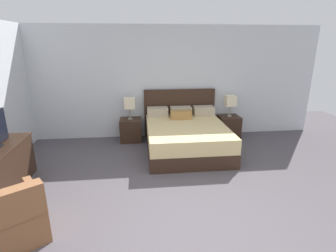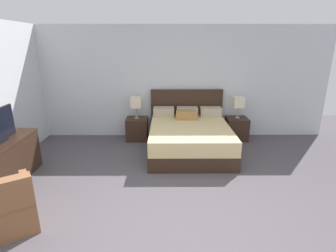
{
  "view_description": "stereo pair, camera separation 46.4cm",
  "coord_description": "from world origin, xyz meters",
  "px_view_note": "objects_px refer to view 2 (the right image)",
  "views": [
    {
      "loc": [
        -0.6,
        -2.45,
        2.17
      ],
      "look_at": [
        -0.12,
        2.0,
        0.75
      ],
      "focal_mm": 28.0,
      "sensor_mm": 36.0,
      "label": 1
    },
    {
      "loc": [
        -0.14,
        -2.48,
        2.17
      ],
      "look_at": [
        -0.12,
        2.0,
        0.75
      ],
      "focal_mm": 28.0,
      "sensor_mm": 36.0,
      "label": 2
    }
  ],
  "objects_px": {
    "bed": "(189,136)",
    "table_lamp_left": "(136,103)",
    "nightstand_left": "(137,129)",
    "armchair_by_window": "(2,210)",
    "table_lamp_right": "(239,103)",
    "dresser": "(5,161)",
    "nightstand_right": "(236,129)"
  },
  "relations": [
    {
      "from": "bed",
      "to": "table_lamp_left",
      "type": "bearing_deg",
      "value": 149.78
    },
    {
      "from": "armchair_by_window",
      "to": "dresser",
      "type": "bearing_deg",
      "value": 118.65
    },
    {
      "from": "nightstand_left",
      "to": "armchair_by_window",
      "type": "relative_size",
      "value": 0.54
    },
    {
      "from": "bed",
      "to": "armchair_by_window",
      "type": "distance_m",
      "value": 3.47
    },
    {
      "from": "table_lamp_right",
      "to": "dresser",
      "type": "xyz_separation_m",
      "value": [
        -4.24,
        -1.97,
        -0.52
      ]
    },
    {
      "from": "nightstand_left",
      "to": "dresser",
      "type": "xyz_separation_m",
      "value": [
        -1.91,
        -1.97,
        0.11
      ]
    },
    {
      "from": "dresser",
      "to": "nightstand_right",
      "type": "bearing_deg",
      "value": 24.91
    },
    {
      "from": "nightstand_right",
      "to": "dresser",
      "type": "relative_size",
      "value": 0.39
    },
    {
      "from": "table_lamp_left",
      "to": "nightstand_right",
      "type": "bearing_deg",
      "value": -0.04
    },
    {
      "from": "table_lamp_left",
      "to": "armchair_by_window",
      "type": "bearing_deg",
      "value": -111.85
    },
    {
      "from": "table_lamp_left",
      "to": "table_lamp_right",
      "type": "relative_size",
      "value": 1.0
    },
    {
      "from": "table_lamp_right",
      "to": "armchair_by_window",
      "type": "xyz_separation_m",
      "value": [
        -3.59,
        -3.15,
        -0.6
      ]
    },
    {
      "from": "table_lamp_left",
      "to": "table_lamp_right",
      "type": "distance_m",
      "value": 2.33
    },
    {
      "from": "table_lamp_left",
      "to": "dresser",
      "type": "xyz_separation_m",
      "value": [
        -1.91,
        -1.97,
        -0.52
      ]
    },
    {
      "from": "dresser",
      "to": "table_lamp_left",
      "type": "bearing_deg",
      "value": 45.87
    },
    {
      "from": "dresser",
      "to": "armchair_by_window",
      "type": "distance_m",
      "value": 1.35
    },
    {
      "from": "bed",
      "to": "nightstand_left",
      "type": "distance_m",
      "value": 1.35
    },
    {
      "from": "nightstand_left",
      "to": "nightstand_right",
      "type": "distance_m",
      "value": 2.33
    },
    {
      "from": "table_lamp_right",
      "to": "nightstand_left",
      "type": "bearing_deg",
      "value": -179.96
    },
    {
      "from": "bed",
      "to": "nightstand_left",
      "type": "height_order",
      "value": "bed"
    },
    {
      "from": "nightstand_right",
      "to": "dresser",
      "type": "xyz_separation_m",
      "value": [
        -4.24,
        -1.97,
        0.11
      ]
    },
    {
      "from": "bed",
      "to": "table_lamp_left",
      "type": "distance_m",
      "value": 1.46
    },
    {
      "from": "nightstand_right",
      "to": "armchair_by_window",
      "type": "height_order",
      "value": "armchair_by_window"
    },
    {
      "from": "bed",
      "to": "nightstand_left",
      "type": "relative_size",
      "value": 3.83
    },
    {
      "from": "bed",
      "to": "nightstand_left",
      "type": "xyz_separation_m",
      "value": [
        -1.16,
        0.68,
        -0.06
      ]
    },
    {
      "from": "nightstand_left",
      "to": "dresser",
      "type": "relative_size",
      "value": 0.39
    },
    {
      "from": "bed",
      "to": "table_lamp_left",
      "type": "xyz_separation_m",
      "value": [
        -1.16,
        0.68,
        0.57
      ]
    },
    {
      "from": "nightstand_left",
      "to": "dresser",
      "type": "distance_m",
      "value": 2.75
    },
    {
      "from": "nightstand_right",
      "to": "table_lamp_right",
      "type": "height_order",
      "value": "table_lamp_right"
    },
    {
      "from": "armchair_by_window",
      "to": "table_lamp_left",
      "type": "bearing_deg",
      "value": 68.15
    },
    {
      "from": "armchair_by_window",
      "to": "table_lamp_right",
      "type": "bearing_deg",
      "value": 41.28
    },
    {
      "from": "table_lamp_left",
      "to": "armchair_by_window",
      "type": "xyz_separation_m",
      "value": [
        -1.26,
        -3.15,
        -0.6
      ]
    }
  ]
}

